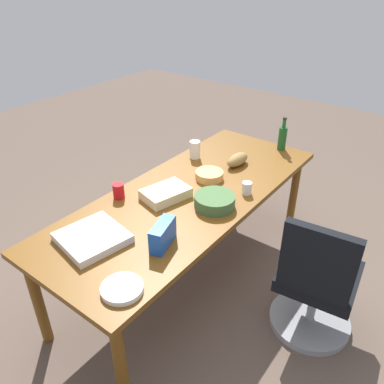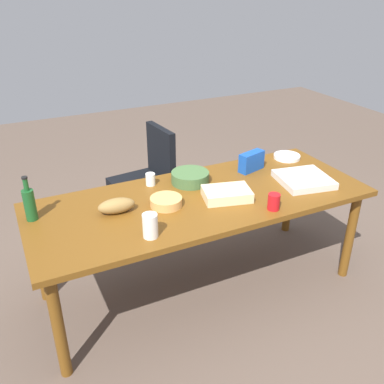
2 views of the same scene
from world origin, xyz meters
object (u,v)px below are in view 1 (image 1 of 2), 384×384
paper_cup (247,188)px  chip_bowl (209,175)px  paper_plate_stack (122,289)px  bread_loaf (237,160)px  chip_bag_blue (163,235)px  sheet_cake (166,193)px  conference_table (189,202)px  wine_bottle (282,137)px  office_chair (315,289)px  salad_bowl (215,201)px  mayo_jar (195,150)px  red_solo_cup (119,191)px  pizza_box (92,238)px

paper_cup → chip_bowl: bearing=86.7°
paper_plate_stack → bread_loaf: bearing=9.8°
chip_bag_blue → bread_loaf: bearing=9.4°
sheet_cake → chip_bag_blue: (-0.41, -0.33, 0.04)m
conference_table → wine_bottle: (1.10, -0.19, 0.19)m
office_chair → salad_bowl: 0.88m
office_chair → paper_cup: bearing=73.9°
mayo_jar → paper_plate_stack: mayo_jar is taller
paper_cup → chip_bag_blue: bearing=173.2°
paper_cup → conference_table: bearing=126.6°
bread_loaf → mayo_jar: bearing=104.7°
chip_bowl → paper_cup: size_ratio=2.38×
red_solo_cup → chip_bowl: size_ratio=0.51×
chip_bowl → sheet_cake: sheet_cake is taller
red_solo_cup → paper_plate_stack: bearing=-132.7°
sheet_cake → paper_plate_stack: sheet_cake is taller
paper_cup → bread_loaf: bearing=40.0°
wine_bottle → paper_plate_stack: 2.07m
mayo_jar → paper_plate_stack: 1.60m
office_chair → paper_cup: (0.19, 0.66, 0.44)m
salad_bowl → pizza_box: size_ratio=0.78×
sheet_cake → chip_bag_blue: 0.53m
salad_bowl → chip_bag_blue: bearing=179.2°
office_chair → pizza_box: office_chair is taller
conference_table → wine_bottle: wine_bottle is taller
salad_bowl → paper_plate_stack: (-0.94, -0.07, -0.03)m
chip_bowl → paper_cup: bearing=-93.3°
chip_bowl → sheet_cake: size_ratio=0.67×
paper_cup → chip_bag_blue: size_ratio=0.41×
conference_table → bread_loaf: (0.59, -0.05, 0.12)m
bread_loaf → pizza_box: 1.39m
bread_loaf → red_solo_cup: 1.02m
wine_bottle → pizza_box: (-1.89, 0.32, -0.09)m
mayo_jar → sheet_cake: size_ratio=0.47×
paper_plate_stack → paper_cup: bearing=-0.9°
mayo_jar → conference_table: bearing=-147.4°
office_chair → mayo_jar: size_ratio=6.44×
bread_loaf → paper_cup: (-0.34, -0.29, -0.01)m
sheet_cake → office_chair: bearing=-79.4°
conference_table → bread_loaf: bread_loaf is taller
wine_bottle → red_solo_cup: (-1.44, 0.55, -0.06)m
salad_bowl → sheet_cake: bearing=109.0°
paper_cup → office_chair: bearing=-106.1°
chip_bowl → sheet_cake: (-0.42, 0.09, 0.01)m
wine_bottle → office_chair: bearing=-142.3°
conference_table → paper_cup: bearing=-53.4°
chip_bowl → mayo_jar: (0.23, 0.31, 0.04)m
salad_bowl → pizza_box: bearing=154.1°
red_solo_cup → chip_bowl: (0.62, -0.35, -0.03)m
bread_loaf → paper_cup: bread_loaf is taller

